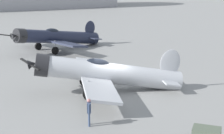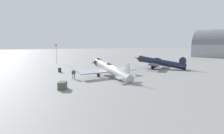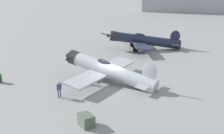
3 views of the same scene
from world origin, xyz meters
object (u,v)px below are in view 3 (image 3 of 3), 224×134
airplane_foreground (108,70)px  equipment_crate (86,120)px  ground_crew_mechanic (59,88)px  airplane_mid_apron (143,40)px

airplane_foreground → equipment_crate: bearing=112.3°
ground_crew_mechanic → equipment_crate: (-5.54, 3.18, -0.49)m
airplane_foreground → equipment_crate: 9.98m
airplane_foreground → ground_crew_mechanic: airplane_foreground is taller
airplane_foreground → airplane_mid_apron: airplane_foreground is taller
ground_crew_mechanic → airplane_foreground: bearing=-100.5°
airplane_foreground → airplane_mid_apron: bearing=-77.9°
airplane_mid_apron → ground_crew_mechanic: (-2.21, 20.96, -0.50)m
airplane_mid_apron → ground_crew_mechanic: 21.08m
airplane_foreground → ground_crew_mechanic: bearing=74.1°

